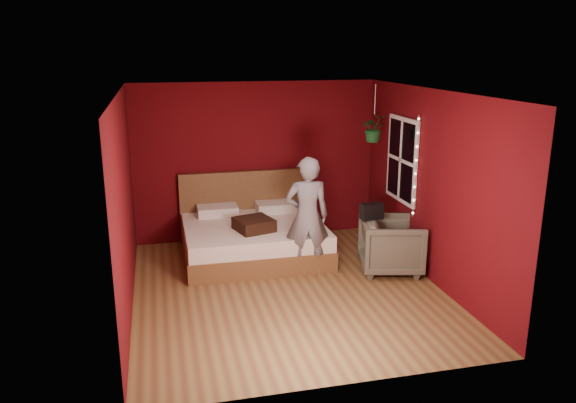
# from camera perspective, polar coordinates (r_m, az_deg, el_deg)

# --- Properties ---
(floor) EXTENTS (4.50, 4.50, 0.00)m
(floor) POSITION_cam_1_polar(r_m,az_deg,el_deg) (7.58, -0.05, -8.94)
(floor) COLOR olive
(floor) RESTS_ON ground
(room_walls) EXTENTS (4.04, 4.54, 2.62)m
(room_walls) POSITION_cam_1_polar(r_m,az_deg,el_deg) (7.05, -0.05, 3.58)
(room_walls) COLOR #55090E
(room_walls) RESTS_ON ground
(window) EXTENTS (0.05, 0.97, 1.27)m
(window) POSITION_cam_1_polar(r_m,az_deg,el_deg) (8.56, 11.47, 4.17)
(window) COLOR white
(window) RESTS_ON room_walls
(fairy_lights) EXTENTS (0.04, 0.04, 1.45)m
(fairy_lights) POSITION_cam_1_polar(r_m,az_deg,el_deg) (8.09, 12.85, 3.44)
(fairy_lights) COLOR silver
(fairy_lights) RESTS_ON room_walls
(bed) EXTENTS (2.12, 1.80, 1.17)m
(bed) POSITION_cam_1_polar(r_m,az_deg,el_deg) (8.70, -3.60, -3.53)
(bed) COLOR brown
(bed) RESTS_ON ground
(person) EXTENTS (0.66, 0.47, 1.69)m
(person) POSITION_cam_1_polar(r_m,az_deg,el_deg) (7.83, 1.95, -1.52)
(person) COLOR slate
(person) RESTS_ON ground
(armchair) EXTENTS (1.03, 1.01, 0.78)m
(armchair) POSITION_cam_1_polar(r_m,az_deg,el_deg) (8.18, 10.47, -4.39)
(armchair) COLOR #595946
(armchair) RESTS_ON ground
(handbag) EXTENTS (0.32, 0.18, 0.22)m
(handbag) POSITION_cam_1_polar(r_m,az_deg,el_deg) (8.00, 8.50, -0.97)
(handbag) COLOR black
(handbag) RESTS_ON armchair
(throw_pillow) EXTENTS (0.62, 0.62, 0.18)m
(throw_pillow) POSITION_cam_1_polar(r_m,az_deg,el_deg) (8.23, -3.48, -2.34)
(throw_pillow) COLOR #331A11
(throw_pillow) RESTS_ON bed
(hanging_plant) EXTENTS (0.42, 0.38, 0.86)m
(hanging_plant) POSITION_cam_1_polar(r_m,az_deg,el_deg) (8.57, 8.72, 7.39)
(hanging_plant) COLOR silver
(hanging_plant) RESTS_ON room_walls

